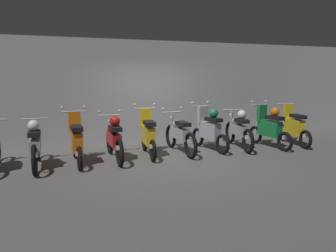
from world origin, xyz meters
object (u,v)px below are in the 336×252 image
at_px(motorbike_slot_6, 209,129).
at_px(motorbike_slot_5, 180,134).
at_px(motorbike_slot_8, 269,127).
at_px(motorbike_slot_2, 76,141).
at_px(motorbike_slot_3, 114,138).
at_px(motorbike_slot_7, 239,129).
at_px(motorbike_slot_4, 148,135).
at_px(motorbike_slot_1, 35,144).
at_px(motorbike_slot_9, 293,127).

bearing_deg(motorbike_slot_6, motorbike_slot_5, -179.26).
relative_size(motorbike_slot_5, motorbike_slot_8, 1.16).
bearing_deg(motorbike_slot_2, motorbike_slot_3, 2.29).
distance_m(motorbike_slot_2, motorbike_slot_6, 3.49).
bearing_deg(motorbike_slot_7, motorbike_slot_2, -178.95).
distance_m(motorbike_slot_4, motorbike_slot_6, 1.74).
distance_m(motorbike_slot_6, motorbike_slot_8, 1.77).
bearing_deg(motorbike_slot_3, motorbike_slot_8, -2.08).
height_order(motorbike_slot_2, motorbike_slot_3, motorbike_slot_2).
bearing_deg(motorbike_slot_1, motorbike_slot_9, -0.56).
distance_m(motorbike_slot_1, motorbike_slot_8, 6.11).
bearing_deg(motorbike_slot_5, motorbike_slot_6, 0.74).
xyz_separation_m(motorbike_slot_3, motorbike_slot_6, (2.62, 0.12, 0.04)).
bearing_deg(motorbike_slot_4, motorbike_slot_1, -176.91).
height_order(motorbike_slot_7, motorbike_slot_9, motorbike_slot_9).
distance_m(motorbike_slot_1, motorbike_slot_3, 1.75).
bearing_deg(motorbike_slot_7, motorbike_slot_5, 177.92).
height_order(motorbike_slot_5, motorbike_slot_6, motorbike_slot_6).
bearing_deg(motorbike_slot_2, motorbike_slot_9, -0.80).
relative_size(motorbike_slot_2, motorbike_slot_5, 0.86).
bearing_deg(motorbike_slot_8, motorbike_slot_7, 166.80).
bearing_deg(motorbike_slot_8, motorbike_slot_3, 177.92).
height_order(motorbike_slot_8, motorbike_slot_9, motorbike_slot_8).
xyz_separation_m(motorbike_slot_1, motorbike_slot_8, (6.11, -0.11, 0.04)).
distance_m(motorbike_slot_5, motorbike_slot_6, 0.87).
distance_m(motorbike_slot_3, motorbike_slot_4, 0.88).
relative_size(motorbike_slot_3, motorbike_slot_8, 1.16).
height_order(motorbike_slot_5, motorbike_slot_9, motorbike_slot_9).
relative_size(motorbike_slot_1, motorbike_slot_5, 1.00).
bearing_deg(motorbike_slot_4, motorbike_slot_8, -4.06).
bearing_deg(motorbike_slot_5, motorbike_slot_8, -5.83).
relative_size(motorbike_slot_4, motorbike_slot_6, 1.00).
height_order(motorbike_slot_2, motorbike_slot_9, motorbike_slot_2).
bearing_deg(motorbike_slot_8, motorbike_slot_4, 175.94).
bearing_deg(motorbike_slot_1, motorbike_slot_8, -0.99).
bearing_deg(motorbike_slot_4, motorbike_slot_9, -2.75).
bearing_deg(motorbike_slot_2, motorbike_slot_1, -178.85).
distance_m(motorbike_slot_5, motorbike_slot_9, 3.51).
distance_m(motorbike_slot_4, motorbike_slot_7, 2.62).
bearing_deg(motorbike_slot_3, motorbike_slot_1, -178.28).
bearing_deg(motorbike_slot_2, motorbike_slot_7, 1.05).
bearing_deg(motorbike_slot_5, motorbike_slot_4, -178.71).
xyz_separation_m(motorbike_slot_5, motorbike_slot_8, (2.62, -0.27, 0.08)).
bearing_deg(motorbike_slot_6, motorbike_slot_2, -177.46).
distance_m(motorbike_slot_3, motorbike_slot_9, 5.25).
height_order(motorbike_slot_6, motorbike_slot_7, motorbike_slot_6).
height_order(motorbike_slot_1, motorbike_slot_3, motorbike_slot_3).
height_order(motorbike_slot_2, motorbike_slot_5, motorbike_slot_2).
bearing_deg(motorbike_slot_7, motorbike_slot_8, -13.20).
bearing_deg(motorbike_slot_9, motorbike_slot_4, 177.25).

